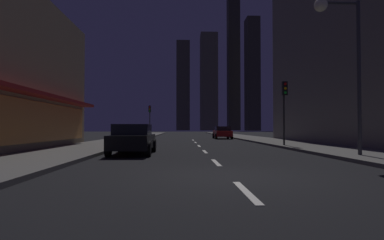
{
  "coord_description": "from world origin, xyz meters",
  "views": [
    {
      "loc": [
        -1.3,
        -8.15,
        1.28
      ],
      "look_at": [
        0.0,
        26.91,
        2.17
      ],
      "focal_mm": 29.1,
      "sensor_mm": 36.0,
      "label": 1
    }
  ],
  "objects_px": {
    "traffic_light_far_left": "(150,114)",
    "fire_hydrant_far_left": "(136,136)",
    "street_lamp_right": "(339,38)",
    "traffic_light_near_right": "(284,99)",
    "car_parked_near": "(133,139)",
    "car_parked_far": "(222,132)"
  },
  "relations": [
    {
      "from": "car_parked_far",
      "to": "street_lamp_right",
      "type": "relative_size",
      "value": 0.64
    },
    {
      "from": "car_parked_near",
      "to": "traffic_light_far_left",
      "type": "height_order",
      "value": "traffic_light_far_left"
    },
    {
      "from": "car_parked_near",
      "to": "street_lamp_right",
      "type": "height_order",
      "value": "street_lamp_right"
    },
    {
      "from": "fire_hydrant_far_left",
      "to": "traffic_light_far_left",
      "type": "bearing_deg",
      "value": 87.73
    },
    {
      "from": "traffic_light_far_left",
      "to": "fire_hydrant_far_left",
      "type": "bearing_deg",
      "value": -92.27
    },
    {
      "from": "traffic_light_near_right",
      "to": "traffic_light_far_left",
      "type": "bearing_deg",
      "value": 116.05
    },
    {
      "from": "traffic_light_near_right",
      "to": "street_lamp_right",
      "type": "bearing_deg",
      "value": -90.94
    },
    {
      "from": "traffic_light_far_left",
      "to": "car_parked_near",
      "type": "bearing_deg",
      "value": -86.03
    },
    {
      "from": "fire_hydrant_far_left",
      "to": "street_lamp_right",
      "type": "distance_m",
      "value": 23.2
    },
    {
      "from": "traffic_light_near_right",
      "to": "fire_hydrant_far_left",
      "type": "bearing_deg",
      "value": 132.53
    },
    {
      "from": "street_lamp_right",
      "to": "car_parked_near",
      "type": "bearing_deg",
      "value": 164.94
    },
    {
      "from": "car_parked_far",
      "to": "fire_hydrant_far_left",
      "type": "relative_size",
      "value": 6.48
    },
    {
      "from": "car_parked_far",
      "to": "street_lamp_right",
      "type": "xyz_separation_m",
      "value": [
        1.78,
        -23.48,
        4.33
      ]
    },
    {
      "from": "traffic_light_far_left",
      "to": "car_parked_far",
      "type": "bearing_deg",
      "value": -34.84
    },
    {
      "from": "fire_hydrant_far_left",
      "to": "traffic_light_near_right",
      "type": "xyz_separation_m",
      "value": [
        11.4,
        -12.43,
        2.74
      ]
    },
    {
      "from": "traffic_light_near_right",
      "to": "traffic_light_far_left",
      "type": "height_order",
      "value": "same"
    },
    {
      "from": "car_parked_near",
      "to": "traffic_light_far_left",
      "type": "xyz_separation_m",
      "value": [
        -1.9,
        27.39,
        2.45
      ]
    },
    {
      "from": "car_parked_far",
      "to": "traffic_light_near_right",
      "type": "bearing_deg",
      "value": -83.3
    },
    {
      "from": "traffic_light_far_left",
      "to": "street_lamp_right",
      "type": "relative_size",
      "value": 0.64
    },
    {
      "from": "street_lamp_right",
      "to": "traffic_light_near_right",
      "type": "bearing_deg",
      "value": 89.06
    },
    {
      "from": "fire_hydrant_far_left",
      "to": "traffic_light_far_left",
      "type": "distance_m",
      "value": 10.44
    },
    {
      "from": "car_parked_near",
      "to": "car_parked_far",
      "type": "relative_size",
      "value": 1.0
    }
  ]
}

